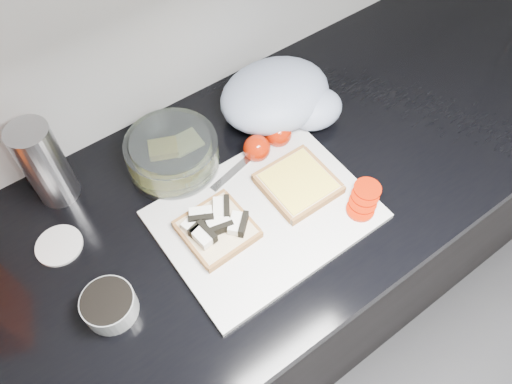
% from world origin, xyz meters
% --- Properties ---
extents(base_cabinet, '(3.50, 0.60, 0.86)m').
position_xyz_m(base_cabinet, '(0.00, 1.20, 0.43)').
color(base_cabinet, black).
rests_on(base_cabinet, ground).
extents(countertop, '(3.50, 0.64, 0.04)m').
position_xyz_m(countertop, '(0.00, 1.20, 0.88)').
color(countertop, black).
rests_on(countertop, base_cabinet).
extents(cutting_board, '(0.40, 0.30, 0.01)m').
position_xyz_m(cutting_board, '(0.14, 1.13, 0.91)').
color(cutting_board, silver).
rests_on(cutting_board, countertop).
extents(bread_left, '(0.13, 0.13, 0.04)m').
position_xyz_m(bread_left, '(0.04, 1.15, 0.92)').
color(bread_left, beige).
rests_on(bread_left, cutting_board).
extents(bread_right, '(0.14, 0.14, 0.02)m').
position_xyz_m(bread_right, '(0.23, 1.14, 0.92)').
color(bread_right, beige).
rests_on(bread_right, cutting_board).
extents(tomato_slices, '(0.10, 0.09, 0.02)m').
position_xyz_m(tomato_slices, '(0.31, 1.04, 0.92)').
color(tomato_slices, '#A51A03').
rests_on(tomato_slices, cutting_board).
extents(knife, '(0.21, 0.06, 0.01)m').
position_xyz_m(knife, '(0.21, 1.26, 0.92)').
color(knife, '#AFAFB3').
rests_on(knife, cutting_board).
extents(seed_tub, '(0.09, 0.09, 0.05)m').
position_xyz_m(seed_tub, '(-0.19, 1.13, 0.93)').
color(seed_tub, gray).
rests_on(seed_tub, countertop).
extents(tub_lid, '(0.12, 0.12, 0.01)m').
position_xyz_m(tub_lid, '(-0.22, 1.31, 0.90)').
color(tub_lid, silver).
rests_on(tub_lid, countertop).
extents(glass_bowl, '(0.19, 0.19, 0.08)m').
position_xyz_m(glass_bowl, '(0.06, 1.34, 0.94)').
color(glass_bowl, silver).
rests_on(glass_bowl, countertop).
extents(steel_canister, '(0.08, 0.08, 0.19)m').
position_xyz_m(steel_canister, '(-0.17, 1.42, 0.99)').
color(steel_canister, '#A6A6AA').
rests_on(steel_canister, countertop).
extents(grocery_bag, '(0.26, 0.24, 0.11)m').
position_xyz_m(grocery_bag, '(0.33, 1.33, 0.95)').
color(grocery_bag, '#99A6BC').
rests_on(grocery_bag, countertop).
extents(whole_tomatoes, '(0.12, 0.06, 0.06)m').
position_xyz_m(whole_tomatoes, '(0.24, 1.26, 0.93)').
color(whole_tomatoes, '#A51A03').
rests_on(whole_tomatoes, countertop).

